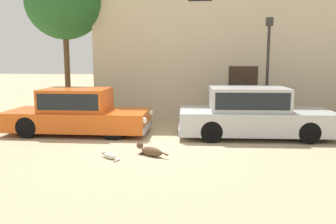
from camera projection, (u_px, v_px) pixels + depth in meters
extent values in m
plane|color=tan|center=(154.00, 144.00, 9.98)|extent=(80.00, 80.00, 0.00)
cube|color=#D15619|center=(78.00, 120.00, 11.35)|extent=(4.47, 1.78, 0.60)
cube|color=#D15619|center=(76.00, 100.00, 11.25)|extent=(2.06, 1.52, 0.70)
cube|color=black|center=(76.00, 99.00, 11.25)|extent=(1.89, 1.55, 0.49)
cube|color=#999BA0|center=(146.00, 127.00, 11.18)|extent=(0.12, 1.73, 0.20)
cube|color=#999BA0|center=(13.00, 124.00, 11.58)|extent=(0.12, 1.73, 0.20)
sphere|color=silver|center=(150.00, 113.00, 11.82)|extent=(0.20, 0.20, 0.20)
sphere|color=silver|center=(144.00, 120.00, 10.43)|extent=(0.20, 0.20, 0.20)
cube|color=red|center=(24.00, 110.00, 12.28)|extent=(0.04, 0.18, 0.18)
cylinder|color=black|center=(124.00, 120.00, 12.02)|extent=(0.65, 0.20, 0.65)
cylinder|color=black|center=(113.00, 129.00, 10.48)|extent=(0.65, 0.20, 0.65)
cylinder|color=black|center=(49.00, 119.00, 12.26)|extent=(0.65, 0.20, 0.65)
cylinder|color=black|center=(27.00, 127.00, 10.72)|extent=(0.65, 0.20, 0.65)
cube|color=#B2B5BA|center=(255.00, 121.00, 10.85)|extent=(4.66, 2.01, 0.68)
cube|color=#B2B5BA|center=(248.00, 99.00, 10.76)|extent=(2.35, 1.66, 0.70)
cube|color=black|center=(248.00, 98.00, 10.76)|extent=(2.17, 1.68, 0.49)
cube|color=#999BA0|center=(330.00, 129.00, 10.77)|extent=(0.19, 1.80, 0.20)
cube|color=#999BA0|center=(181.00, 128.00, 11.01)|extent=(0.19, 1.80, 0.20)
sphere|color=silver|center=(322.00, 113.00, 11.43)|extent=(0.20, 0.20, 0.20)
cube|color=red|center=(181.00, 111.00, 11.74)|extent=(0.05, 0.18, 0.18)
cube|color=red|center=(180.00, 119.00, 10.17)|extent=(0.05, 0.18, 0.18)
cylinder|color=black|center=(292.00, 122.00, 11.61)|extent=(0.64, 0.22, 0.63)
cylinder|color=black|center=(309.00, 133.00, 10.00)|extent=(0.64, 0.22, 0.63)
cylinder|color=black|center=(208.00, 121.00, 11.76)|extent=(0.64, 0.22, 0.63)
cylinder|color=black|center=(211.00, 132.00, 10.15)|extent=(0.64, 0.22, 0.63)
cube|color=beige|center=(294.00, 27.00, 15.73)|extent=(16.76, 5.73, 7.50)
cube|color=#38281E|center=(243.00, 94.00, 13.55)|extent=(1.10, 0.02, 2.10)
cylinder|color=brown|center=(141.00, 154.00, 8.90)|extent=(0.10, 0.12, 0.06)
cylinder|color=brown|center=(144.00, 153.00, 9.00)|extent=(0.10, 0.12, 0.06)
ellipsoid|color=brown|center=(152.00, 152.00, 8.77)|extent=(0.66, 0.51, 0.23)
sphere|color=brown|center=(140.00, 145.00, 8.98)|extent=(0.17, 0.17, 0.17)
cone|color=brown|center=(137.00, 145.00, 9.03)|extent=(0.13, 0.13, 0.09)
cone|color=brown|center=(139.00, 143.00, 8.92)|extent=(0.08, 0.08, 0.08)
cone|color=brown|center=(141.00, 142.00, 9.01)|extent=(0.08, 0.08, 0.08)
cylinder|color=brown|center=(164.00, 154.00, 8.53)|extent=(0.22, 0.16, 0.09)
ellipsoid|color=beige|center=(110.00, 156.00, 8.55)|extent=(0.42, 0.38, 0.14)
sphere|color=beige|center=(104.00, 153.00, 8.72)|extent=(0.12, 0.12, 0.12)
cone|color=beige|center=(103.00, 151.00, 8.69)|extent=(0.06, 0.06, 0.05)
cone|color=beige|center=(105.00, 151.00, 8.73)|extent=(0.06, 0.06, 0.05)
cylinder|color=beige|center=(117.00, 160.00, 8.34)|extent=(0.13, 0.21, 0.04)
cylinder|color=#2D2B28|center=(267.00, 77.00, 12.25)|extent=(0.10, 0.10, 3.49)
cube|color=#2D2B28|center=(270.00, 22.00, 11.96)|extent=(0.22, 0.22, 0.28)
sphere|color=silver|center=(270.00, 22.00, 11.96)|extent=(0.18, 0.18, 0.18)
cylinder|color=brown|center=(68.00, 75.00, 14.25)|extent=(0.22, 0.22, 3.43)
ellipsoid|color=#235B28|center=(64.00, 2.00, 13.81)|extent=(3.06, 2.75, 2.91)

